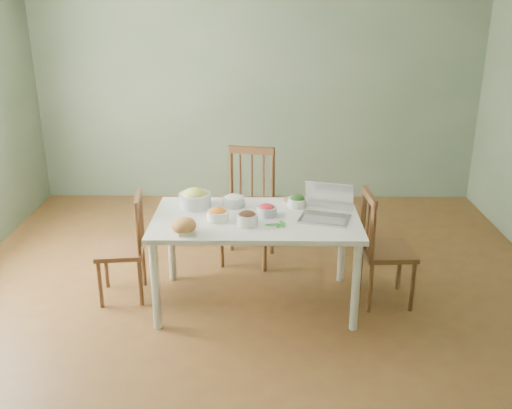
{
  "coord_description": "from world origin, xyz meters",
  "views": [
    {
      "loc": [
        0.06,
        -3.95,
        2.3
      ],
      "look_at": [
        0.01,
        0.01,
        0.82
      ],
      "focal_mm": 40.03,
      "sensor_mm": 36.0,
      "label": 1
    }
  ],
  "objects_px": {
    "chair_left": "(120,247)",
    "bread_boule": "(184,226)",
    "laptop": "(325,204)",
    "bowl_squash": "(195,198)",
    "dining_table": "(256,261)",
    "chair_right": "(388,248)",
    "chair_far": "(247,208)"
  },
  "relations": [
    {
      "from": "laptop",
      "to": "chair_right",
      "type": "bearing_deg",
      "value": 26.67
    },
    {
      "from": "chair_left",
      "to": "bowl_squash",
      "type": "xyz_separation_m",
      "value": [
        0.58,
        0.13,
        0.37
      ]
    },
    {
      "from": "chair_right",
      "to": "bread_boule",
      "type": "height_order",
      "value": "chair_right"
    },
    {
      "from": "dining_table",
      "to": "chair_right",
      "type": "relative_size",
      "value": 1.71
    },
    {
      "from": "dining_table",
      "to": "chair_far",
      "type": "bearing_deg",
      "value": 96.6
    },
    {
      "from": "chair_left",
      "to": "laptop",
      "type": "height_order",
      "value": "laptop"
    },
    {
      "from": "chair_right",
      "to": "bread_boule",
      "type": "distance_m",
      "value": 1.59
    },
    {
      "from": "laptop",
      "to": "bread_boule",
      "type": "bearing_deg",
      "value": -149.6
    },
    {
      "from": "chair_right",
      "to": "bowl_squash",
      "type": "relative_size",
      "value": 3.61
    },
    {
      "from": "bowl_squash",
      "to": "laptop",
      "type": "height_order",
      "value": "laptop"
    },
    {
      "from": "dining_table",
      "to": "chair_left",
      "type": "xyz_separation_m",
      "value": [
        -1.06,
        0.09,
        0.07
      ]
    },
    {
      "from": "dining_table",
      "to": "chair_right",
      "type": "height_order",
      "value": "chair_right"
    },
    {
      "from": "chair_right",
      "to": "laptop",
      "type": "relative_size",
      "value": 2.49
    },
    {
      "from": "chair_far",
      "to": "bread_boule",
      "type": "height_order",
      "value": "chair_far"
    },
    {
      "from": "dining_table",
      "to": "bread_boule",
      "type": "distance_m",
      "value": 0.72
    },
    {
      "from": "bread_boule",
      "to": "laptop",
      "type": "relative_size",
      "value": 0.48
    },
    {
      "from": "bread_boule",
      "to": "laptop",
      "type": "height_order",
      "value": "laptop"
    },
    {
      "from": "chair_right",
      "to": "dining_table",
      "type": "bearing_deg",
      "value": 89.17
    },
    {
      "from": "chair_left",
      "to": "chair_right",
      "type": "xyz_separation_m",
      "value": [
        2.08,
        -0.04,
        0.02
      ]
    },
    {
      "from": "bread_boule",
      "to": "bowl_squash",
      "type": "height_order",
      "value": "bowl_squash"
    },
    {
      "from": "chair_far",
      "to": "chair_left",
      "type": "relative_size",
      "value": 1.19
    },
    {
      "from": "bread_boule",
      "to": "dining_table",
      "type": "bearing_deg",
      "value": 31.77
    },
    {
      "from": "chair_left",
      "to": "bread_boule",
      "type": "height_order",
      "value": "chair_left"
    },
    {
      "from": "dining_table",
      "to": "bowl_squash",
      "type": "xyz_separation_m",
      "value": [
        -0.48,
        0.21,
        0.43
      ]
    },
    {
      "from": "chair_far",
      "to": "bowl_squash",
      "type": "relative_size",
      "value": 4.06
    },
    {
      "from": "chair_far",
      "to": "bread_boule",
      "type": "relative_size",
      "value": 5.82
    },
    {
      "from": "chair_right",
      "to": "bread_boule",
      "type": "bearing_deg",
      "value": 99.73
    },
    {
      "from": "bread_boule",
      "to": "laptop",
      "type": "bearing_deg",
      "value": 14.45
    },
    {
      "from": "dining_table",
      "to": "chair_right",
      "type": "distance_m",
      "value": 1.02
    },
    {
      "from": "bread_boule",
      "to": "chair_far",
      "type": "bearing_deg",
      "value": 68.87
    },
    {
      "from": "chair_right",
      "to": "laptop",
      "type": "height_order",
      "value": "laptop"
    },
    {
      "from": "laptop",
      "to": "chair_far",
      "type": "bearing_deg",
      "value": 142.5
    }
  ]
}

